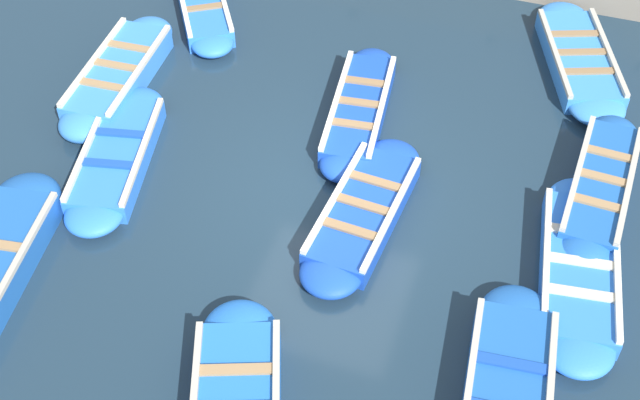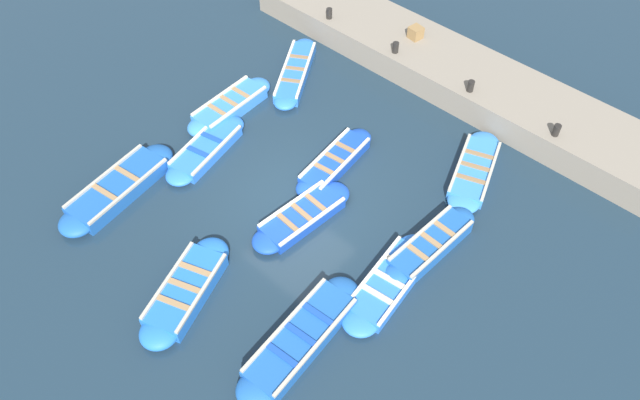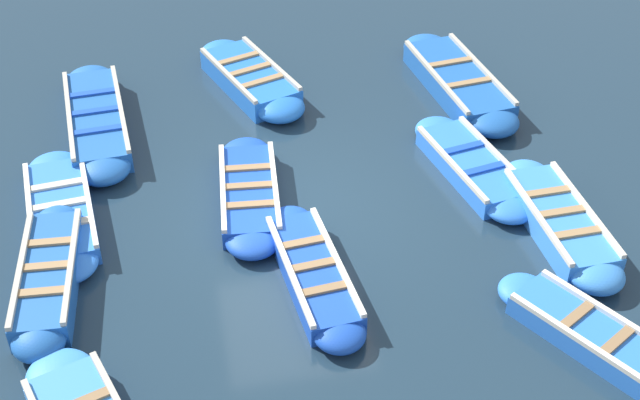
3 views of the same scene
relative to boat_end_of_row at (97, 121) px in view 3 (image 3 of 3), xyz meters
The scene contains 11 objects.
ground_plane 4.30m from the boat_end_of_row, 134.95° to the right, with size 120.00×120.00×0.00m, color #1C303F.
boat_end_of_row is the anchor object (origin of this frame).
boat_inner_gap 3.02m from the boat_end_of_row, 72.19° to the right, with size 3.42×1.99×0.46m.
boat_outer_right 3.55m from the boat_end_of_row, 137.01° to the right, with size 3.22×1.08×0.37m.
boat_tucked 2.57m from the boat_end_of_row, 168.05° to the left, with size 3.47×1.28×0.36m.
boat_mid_row 8.18m from the boat_end_of_row, 121.15° to the right, with size 3.28×0.99×0.45m.
boat_alongside 9.54m from the boat_end_of_row, 135.43° to the right, with size 3.50×2.53×0.37m.
boat_near_quay 6.67m from the boat_end_of_row, 112.41° to the right, with size 3.27×1.46×0.38m.
boat_broadside 6.75m from the boat_end_of_row, 89.34° to the right, with size 3.93×1.46×0.47m.
boat_outer_left 4.10m from the boat_end_of_row, behind, with size 3.24×0.91×0.47m.
boat_stern_in 5.57m from the boat_end_of_row, 146.38° to the right, with size 3.23×1.07×0.38m.
Camera 3 is at (-10.86, 1.61, 8.85)m, focal length 50.00 mm.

